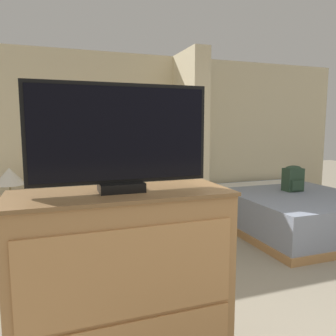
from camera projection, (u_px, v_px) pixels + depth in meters
name	position (u px, v px, depth m)	size (l,w,h in m)	color
wall_back	(160.00, 140.00, 5.25)	(6.61, 0.16, 2.60)	beige
wall_partition_pillar	(190.00, 141.00, 4.90)	(0.24, 0.84, 2.60)	beige
couch	(108.00, 211.00, 4.62)	(2.08, 0.84, 0.91)	#B7AD8E
coffee_table	(130.00, 234.00, 3.59)	(0.56, 0.54, 0.40)	#B27F4C
side_table	(11.00, 207.00, 4.16)	(0.48, 0.48, 0.59)	#B27F4C
table_lamp	(10.00, 178.00, 4.11)	(0.38, 0.38, 0.41)	tan
tv_dresser	(123.00, 293.00, 1.85)	(1.20, 0.48, 1.17)	#B27F4C
tv	(120.00, 138.00, 1.74)	(0.96, 0.16, 0.58)	black
bed	(290.00, 211.00, 4.82)	(1.78, 2.16, 0.56)	#B27F4C
backpack	(293.00, 178.00, 4.86)	(0.27, 0.21, 0.38)	#2D4733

